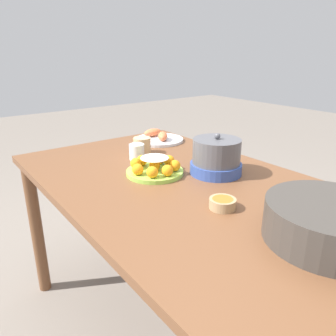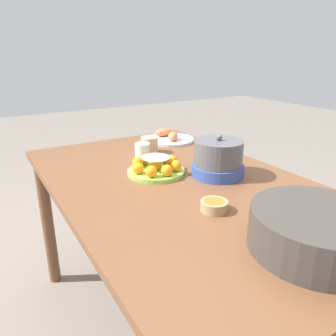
{
  "view_description": "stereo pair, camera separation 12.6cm",
  "coord_description": "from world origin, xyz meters",
  "px_view_note": "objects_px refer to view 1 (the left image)",
  "views": [
    {
      "loc": [
        0.89,
        -0.73,
        1.22
      ],
      "look_at": [
        -0.06,
        -0.02,
        0.79
      ],
      "focal_mm": 35.0,
      "sensor_mm": 36.0,
      "label": 1
    },
    {
      "loc": [
        0.96,
        -0.63,
        1.22
      ],
      "look_at": [
        -0.06,
        -0.02,
        0.79
      ],
      "focal_mm": 35.0,
      "sensor_mm": 36.0,
      "label": 2
    }
  ],
  "objects_px": {
    "cake_plate": "(155,167)",
    "cup_far": "(142,146)",
    "cup_near": "(137,152)",
    "dining_table": "(182,204)",
    "serving_bowl": "(330,221)",
    "seafood_platter": "(158,138)",
    "sauce_bowl": "(223,203)",
    "warming_pot": "(216,157)"
  },
  "relations": [
    {
      "from": "cake_plate",
      "to": "seafood_platter",
      "type": "bearing_deg",
      "value": 143.08
    },
    {
      "from": "cake_plate",
      "to": "warming_pot",
      "type": "distance_m",
      "value": 0.25
    },
    {
      "from": "seafood_platter",
      "to": "warming_pot",
      "type": "height_order",
      "value": "warming_pot"
    },
    {
      "from": "dining_table",
      "to": "cup_near",
      "type": "relative_size",
      "value": 20.56
    },
    {
      "from": "seafood_platter",
      "to": "sauce_bowl",
      "type": "bearing_deg",
      "value": -21.44
    },
    {
      "from": "cake_plate",
      "to": "warming_pot",
      "type": "relative_size",
      "value": 1.11
    },
    {
      "from": "dining_table",
      "to": "sauce_bowl",
      "type": "bearing_deg",
      "value": -8.85
    },
    {
      "from": "sauce_bowl",
      "to": "cake_plate",
      "type": "bearing_deg",
      "value": 179.6
    },
    {
      "from": "dining_table",
      "to": "serving_bowl",
      "type": "bearing_deg",
      "value": 4.87
    },
    {
      "from": "dining_table",
      "to": "serving_bowl",
      "type": "xyz_separation_m",
      "value": [
        0.54,
        0.05,
        0.15
      ]
    },
    {
      "from": "cake_plate",
      "to": "cup_near",
      "type": "relative_size",
      "value": 3.25
    },
    {
      "from": "dining_table",
      "to": "cup_near",
      "type": "xyz_separation_m",
      "value": [
        -0.33,
        0.01,
        0.13
      ]
    },
    {
      "from": "serving_bowl",
      "to": "cup_far",
      "type": "relative_size",
      "value": 4.01
    },
    {
      "from": "sauce_bowl",
      "to": "seafood_platter",
      "type": "bearing_deg",
      "value": 158.56
    },
    {
      "from": "seafood_platter",
      "to": "warming_pot",
      "type": "distance_m",
      "value": 0.56
    },
    {
      "from": "serving_bowl",
      "to": "sauce_bowl",
      "type": "distance_m",
      "value": 0.31
    },
    {
      "from": "cup_near",
      "to": "warming_pot",
      "type": "xyz_separation_m",
      "value": [
        0.35,
        0.16,
        0.03
      ]
    },
    {
      "from": "cake_plate",
      "to": "cup_near",
      "type": "xyz_separation_m",
      "value": [
        -0.2,
        0.04,
        0.01
      ]
    },
    {
      "from": "cup_near",
      "to": "sauce_bowl",
      "type": "bearing_deg",
      "value": -4.41
    },
    {
      "from": "serving_bowl",
      "to": "sauce_bowl",
      "type": "relative_size",
      "value": 3.89
    },
    {
      "from": "serving_bowl",
      "to": "dining_table",
      "type": "bearing_deg",
      "value": -175.13
    },
    {
      "from": "dining_table",
      "to": "warming_pot",
      "type": "height_order",
      "value": "warming_pot"
    },
    {
      "from": "cup_near",
      "to": "warming_pot",
      "type": "relative_size",
      "value": 0.34
    },
    {
      "from": "cake_plate",
      "to": "cup_far",
      "type": "bearing_deg",
      "value": 157.43
    },
    {
      "from": "serving_bowl",
      "to": "cup_near",
      "type": "xyz_separation_m",
      "value": [
        -0.87,
        -0.04,
        -0.02
      ]
    },
    {
      "from": "cup_far",
      "to": "cup_near",
      "type": "bearing_deg",
      "value": -47.76
    },
    {
      "from": "cake_plate",
      "to": "seafood_platter",
      "type": "xyz_separation_m",
      "value": [
        -0.4,
        0.3,
        -0.01
      ]
    },
    {
      "from": "dining_table",
      "to": "cake_plate",
      "type": "bearing_deg",
      "value": -164.19
    },
    {
      "from": "cake_plate",
      "to": "seafood_platter",
      "type": "height_order",
      "value": "cake_plate"
    },
    {
      "from": "seafood_platter",
      "to": "warming_pot",
      "type": "xyz_separation_m",
      "value": [
        0.55,
        -0.1,
        0.05
      ]
    },
    {
      "from": "seafood_platter",
      "to": "warming_pot",
      "type": "relative_size",
      "value": 1.28
    },
    {
      "from": "serving_bowl",
      "to": "sauce_bowl",
      "type": "height_order",
      "value": "serving_bowl"
    },
    {
      "from": "serving_bowl",
      "to": "seafood_platter",
      "type": "height_order",
      "value": "serving_bowl"
    },
    {
      "from": "dining_table",
      "to": "cup_near",
      "type": "height_order",
      "value": "cup_near"
    },
    {
      "from": "warming_pot",
      "to": "serving_bowl",
      "type": "bearing_deg",
      "value": -12.51
    },
    {
      "from": "cake_plate",
      "to": "cup_near",
      "type": "height_order",
      "value": "cake_plate"
    },
    {
      "from": "sauce_bowl",
      "to": "warming_pot",
      "type": "relative_size",
      "value": 0.41
    },
    {
      "from": "dining_table",
      "to": "seafood_platter",
      "type": "bearing_deg",
      "value": 153.27
    },
    {
      "from": "dining_table",
      "to": "cake_plate",
      "type": "height_order",
      "value": "cake_plate"
    },
    {
      "from": "dining_table",
      "to": "cup_near",
      "type": "distance_m",
      "value": 0.36
    },
    {
      "from": "dining_table",
      "to": "serving_bowl",
      "type": "relative_size",
      "value": 4.41
    },
    {
      "from": "sauce_bowl",
      "to": "cup_far",
      "type": "xyz_separation_m",
      "value": [
        -0.64,
        0.11,
        0.02
      ]
    }
  ]
}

